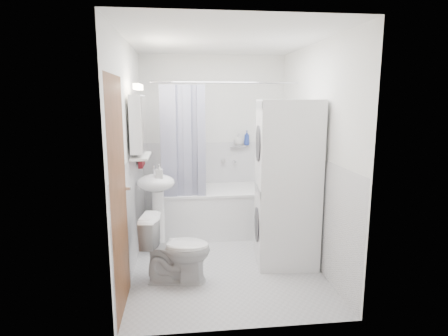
{
  "coord_description": "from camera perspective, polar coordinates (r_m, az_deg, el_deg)",
  "views": [
    {
      "loc": [
        -0.46,
        -3.96,
        1.81
      ],
      "look_at": [
        0.02,
        0.15,
        1.04
      ],
      "focal_mm": 30.0,
      "sensor_mm": 36.0,
      "label": 1
    }
  ],
  "objects": [
    {
      "name": "sink",
      "position": [
        4.44,
        -10.23,
        -4.06
      ],
      "size": [
        0.44,
        0.37,
        1.04
      ],
      "color": "white",
      "rests_on": "ground"
    },
    {
      "name": "shelf",
      "position": [
        4.13,
        -12.52,
        1.78
      ],
      "size": [
        0.18,
        0.54,
        0.02
      ],
      "primitive_type": "cube",
      "color": "silver",
      "rests_on": "room_walls"
    },
    {
      "name": "medicine_cabinet",
      "position": [
        4.09,
        -12.94,
        6.83
      ],
      "size": [
        0.13,
        0.5,
        0.71
      ],
      "color": "white",
      "rests_on": "room_walls"
    },
    {
      "name": "shampoo_b",
      "position": [
        5.32,
        3.49,
        3.93
      ],
      "size": [
        0.08,
        0.21,
        0.08
      ],
      "primitive_type": "imported",
      "color": "#263D9A",
      "rests_on": "shower_caddy"
    },
    {
      "name": "room_walls",
      "position": [
        4.0,
        0.0,
        5.89
      ],
      "size": [
        2.6,
        2.6,
        2.6
      ],
      "color": "white",
      "rests_on": "ground"
    },
    {
      "name": "towel",
      "position": [
        4.62,
        -12.6,
        5.52
      ],
      "size": [
        0.07,
        0.35,
        0.84
      ],
      "color": "#63130D",
      "rests_on": "room_walls"
    },
    {
      "name": "washer_dryer",
      "position": [
        4.14,
        9.5,
        -2.3
      ],
      "size": [
        0.7,
        0.69,
        1.8
      ],
      "rotation": [
        0.0,
        0.0,
        -0.1
      ],
      "color": "white",
      "rests_on": "ground"
    },
    {
      "name": "shower_caddy",
      "position": [
        5.31,
        2.11,
        3.37
      ],
      "size": [
        0.22,
        0.06,
        0.02
      ],
      "primitive_type": "cube",
      "color": "silver",
      "rests_on": "room_walls"
    },
    {
      "name": "shampoo_a",
      "position": [
        5.3,
        2.21,
        4.19
      ],
      "size": [
        0.13,
        0.17,
        0.13
      ],
      "primitive_type": "imported",
      "color": "gray",
      "rests_on": "shower_caddy"
    },
    {
      "name": "shower_curtain",
      "position": [
        4.6,
        -6.19,
        3.47
      ],
      "size": [
        0.55,
        0.02,
        1.45
      ],
      "color": "#141747",
      "rests_on": "curtain_rod"
    },
    {
      "name": "tub_spout",
      "position": [
        5.34,
        1.55,
        1.07
      ],
      "size": [
        0.04,
        0.12,
        0.04
      ],
      "primitive_type": "cylinder",
      "rotation": [
        1.57,
        0.0,
        0.0
      ],
      "color": "silver",
      "rests_on": "room_walls"
    },
    {
      "name": "bathtub",
      "position": [
        5.13,
        -0.18,
        -6.14
      ],
      "size": [
        1.61,
        0.76,
        0.61
      ],
      "color": "white",
      "rests_on": "ground"
    },
    {
      "name": "soap_pump",
      "position": [
        4.31,
        -9.81,
        -1.15
      ],
      "size": [
        0.08,
        0.17,
        0.08
      ],
      "primitive_type": "imported",
      "color": "gray",
      "rests_on": "sink"
    },
    {
      "name": "floor",
      "position": [
        4.38,
        0.0,
        -13.87
      ],
      "size": [
        2.6,
        2.6,
        0.0
      ],
      "primitive_type": "plane",
      "color": "silver",
      "rests_on": "ground"
    },
    {
      "name": "door",
      "position": [
        3.54,
        -14.4,
        -3.03
      ],
      "size": [
        0.05,
        2.0,
        2.0
      ],
      "color": "brown",
      "rests_on": "ground"
    },
    {
      "name": "shelf_bottle",
      "position": [
        3.98,
        -12.77,
        2.14
      ],
      "size": [
        0.07,
        0.18,
        0.07
      ],
      "primitive_type": "imported",
      "color": "gray",
      "rests_on": "shelf"
    },
    {
      "name": "toilet",
      "position": [
        3.84,
        -7.26,
        -12.16
      ],
      "size": [
        0.73,
        0.48,
        0.67
      ],
      "primitive_type": "imported",
      "rotation": [
        0.0,
        0.0,
        1.42
      ],
      "color": "white",
      "rests_on": "ground"
    },
    {
      "name": "shelf_cup",
      "position": [
        4.24,
        -12.4,
        2.87
      ],
      "size": [
        0.1,
        0.09,
        0.1
      ],
      "primitive_type": "imported",
      "color": "gray",
      "rests_on": "shelf"
    },
    {
      "name": "curtain_rod",
      "position": [
        4.6,
        0.27,
        12.89
      ],
      "size": [
        1.79,
        0.02,
        0.02
      ],
      "primitive_type": "cylinder",
      "rotation": [
        0.0,
        1.57,
        0.0
      ],
      "color": "silver",
      "rests_on": "room_walls"
    },
    {
      "name": "wainscot",
      "position": [
        4.45,
        -0.44,
        -5.26
      ],
      "size": [
        1.98,
        2.58,
        2.58
      ],
      "color": "white",
      "rests_on": "ground"
    }
  ]
}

